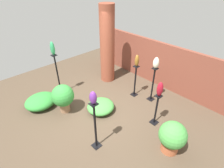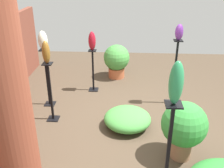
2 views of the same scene
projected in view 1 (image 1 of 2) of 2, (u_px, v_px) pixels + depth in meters
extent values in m
plane|color=#4C3D2D|center=(101.00, 112.00, 5.18)|extent=(8.00, 8.00, 0.00)
cube|color=brown|center=(155.00, 63.00, 6.22)|extent=(5.60, 0.12, 1.56)
cylinder|color=brown|center=(107.00, 45.00, 6.06)|extent=(0.51, 0.51, 2.71)
cube|color=black|center=(61.00, 92.00, 6.02)|extent=(0.20, 0.20, 0.01)
cube|color=black|center=(58.00, 75.00, 5.65)|extent=(0.04, 0.04, 1.39)
cube|color=black|center=(54.00, 55.00, 5.28)|extent=(0.16, 0.16, 0.02)
cube|color=black|center=(134.00, 94.00, 5.91)|extent=(0.20, 0.20, 0.01)
cube|color=black|center=(135.00, 81.00, 5.63)|extent=(0.04, 0.04, 1.08)
cube|color=black|center=(136.00, 67.00, 5.34)|extent=(0.16, 0.16, 0.02)
cube|color=black|center=(154.00, 122.00, 4.83)|extent=(0.20, 0.20, 0.01)
cube|color=black|center=(156.00, 110.00, 4.58)|extent=(0.04, 0.04, 0.92)
cube|color=black|center=(159.00, 96.00, 4.34)|extent=(0.16, 0.16, 0.01)
cube|color=black|center=(151.00, 99.00, 5.71)|extent=(0.20, 0.20, 0.01)
cube|color=black|center=(153.00, 85.00, 5.40)|extent=(0.04, 0.04, 1.14)
cube|color=black|center=(155.00, 68.00, 5.10)|extent=(0.16, 0.16, 0.02)
cube|color=black|center=(97.00, 145.00, 4.18)|extent=(0.20, 0.20, 0.01)
cube|color=black|center=(95.00, 127.00, 3.83)|extent=(0.04, 0.04, 1.29)
cube|color=black|center=(94.00, 104.00, 3.49)|extent=(0.16, 0.16, 0.02)
ellipsoid|color=#2D9356|center=(53.00, 48.00, 5.16)|extent=(0.14, 0.13, 0.42)
ellipsoid|color=brown|center=(137.00, 61.00, 5.23)|extent=(0.13, 0.13, 0.38)
ellipsoid|color=maroon|center=(160.00, 89.00, 4.23)|extent=(0.16, 0.15, 0.39)
ellipsoid|color=beige|center=(156.00, 63.00, 5.00)|extent=(0.18, 0.17, 0.34)
ellipsoid|color=#6B2D8C|center=(93.00, 98.00, 3.40)|extent=(0.16, 0.15, 0.29)
cylinder|color=#936B4C|center=(65.00, 107.00, 5.17)|extent=(0.29, 0.29, 0.29)
sphere|color=#338C38|center=(63.00, 96.00, 4.94)|extent=(0.64, 0.64, 0.64)
cylinder|color=#B25B38|center=(170.00, 146.00, 4.03)|extent=(0.39, 0.39, 0.24)
sphere|color=#479942|center=(173.00, 135.00, 3.82)|extent=(0.62, 0.62, 0.62)
ellipsoid|color=#338C38|center=(41.00, 101.00, 5.33)|extent=(0.82, 0.94, 0.37)
ellipsoid|color=#479942|center=(101.00, 106.00, 5.16)|extent=(0.79, 0.80, 0.31)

